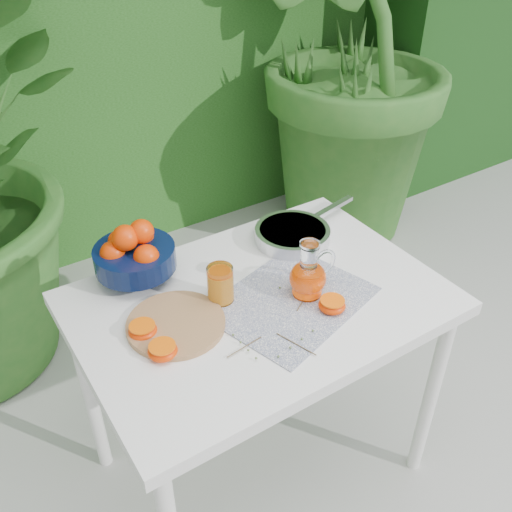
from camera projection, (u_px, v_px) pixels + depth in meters
ground at (297, 462)px, 2.01m from camera, size 60.00×60.00×0.00m
potted_plant_right at (336, 39)px, 2.72m from camera, size 2.84×2.84×2.07m
white_table at (260, 320)px, 1.62m from camera, size 1.00×0.70×0.75m
placemat at (291, 301)px, 1.56m from camera, size 0.49×0.43×0.00m
cutting_board at (176, 324)px, 1.47m from camera, size 0.27×0.27×0.02m
fruit_bowl at (134, 253)px, 1.61m from camera, size 0.28×0.28×0.18m
juice_pitcher at (308, 276)px, 1.55m from camera, size 0.15×0.10×0.17m
juice_tumbler at (220, 285)px, 1.53m from camera, size 0.09×0.09×0.11m
saute_pan at (293, 234)px, 1.80m from camera, size 0.43×0.28×0.04m
orange_halves at (215, 328)px, 1.45m from camera, size 0.54×0.26×0.04m
thyme_sprigs at (284, 326)px, 1.47m from camera, size 0.37×0.27×0.01m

